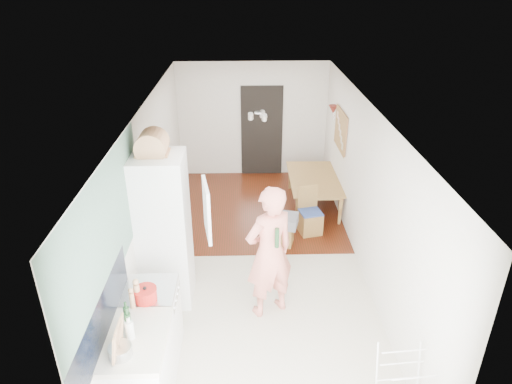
{
  "coord_description": "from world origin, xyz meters",
  "views": [
    {
      "loc": [
        -0.2,
        -6.0,
        4.22
      ],
      "look_at": [
        -0.02,
        0.2,
        1.15
      ],
      "focal_mm": 32.0,
      "sensor_mm": 36.0,
      "label": 1
    }
  ],
  "objects_px": {
    "dining_table": "(315,194)",
    "person": "(270,242)",
    "dining_chair": "(311,211)",
    "stool": "(284,234)"
  },
  "relations": [
    {
      "from": "dining_table",
      "to": "person",
      "type": "bearing_deg",
      "value": 161.25
    },
    {
      "from": "person",
      "to": "dining_chair",
      "type": "height_order",
      "value": "person"
    },
    {
      "from": "person",
      "to": "dining_chair",
      "type": "relative_size",
      "value": 2.58
    },
    {
      "from": "person",
      "to": "dining_table",
      "type": "relative_size",
      "value": 1.54
    },
    {
      "from": "person",
      "to": "stool",
      "type": "bearing_deg",
      "value": -129.24
    },
    {
      "from": "person",
      "to": "dining_chair",
      "type": "distance_m",
      "value": 2.27
    },
    {
      "from": "dining_chair",
      "to": "dining_table",
      "type": "bearing_deg",
      "value": 64.49
    },
    {
      "from": "dining_chair",
      "to": "stool",
      "type": "distance_m",
      "value": 0.65
    },
    {
      "from": "person",
      "to": "stool",
      "type": "height_order",
      "value": "person"
    },
    {
      "from": "person",
      "to": "dining_table",
      "type": "height_order",
      "value": "person"
    }
  ]
}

